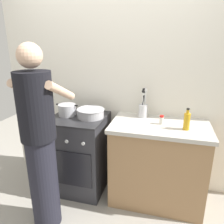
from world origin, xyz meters
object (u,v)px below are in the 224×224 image
spice_bottle (162,120)px  oil_bottle (187,121)px  stove_range (80,153)px  mixing_bowl (91,113)px  utensil_crock (143,108)px  pot (67,110)px  person (40,142)px

spice_bottle → oil_bottle: 0.25m
spice_bottle → oil_bottle: oil_bottle is taller
stove_range → spice_bottle: spice_bottle is taller
mixing_bowl → utensil_crock: bearing=16.8°
oil_bottle → mixing_bowl: bearing=174.5°
spice_bottle → oil_bottle: size_ratio=0.44×
utensil_crock → oil_bottle: utensil_crock is taller
stove_range → spice_bottle: 1.04m
pot → spice_bottle: 1.05m
spice_bottle → oil_bottle: bearing=-20.3°
stove_range → mixing_bowl: 0.52m
oil_bottle → person: (-1.24, -0.54, -0.13)m
stove_range → mixing_bowl: size_ratio=2.92×
utensil_crock → person: size_ratio=0.19×
pot → oil_bottle: 1.29m
utensil_crock → stove_range: bearing=-164.5°
mixing_bowl → oil_bottle: size_ratio=1.44×
utensil_crock → oil_bottle: (0.45, -0.27, -0.01)m
pot → spice_bottle: bearing=-0.1°
oil_bottle → person: bearing=-156.5°
pot → utensil_crock: size_ratio=0.80×
mixing_bowl → utensil_crock: 0.59m
utensil_crock → spice_bottle: (0.21, -0.18, -0.05)m
utensil_crock → spice_bottle: 0.28m
person → utensil_crock: bearing=45.3°
utensil_crock → person: person is taller
utensil_crock → oil_bottle: bearing=-30.8°
person → stove_range: bearing=80.8°
person → oil_bottle: bearing=23.5°
person → mixing_bowl: bearing=69.5°
pot → person: size_ratio=0.15×
utensil_crock → person: bearing=-134.7°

